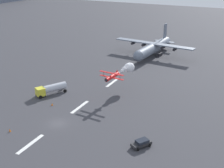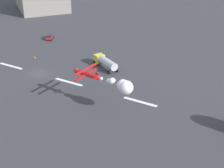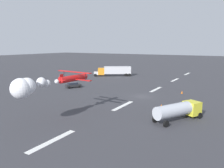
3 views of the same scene
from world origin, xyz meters
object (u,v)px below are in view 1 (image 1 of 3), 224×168
object	(u,v)px
cargo_transport_plane	(152,48)
followme_car_yellow	(142,143)
stunt_biplane_red	(126,69)
traffic_cone_near	(10,130)
fuel_tanker_truck	(51,89)
traffic_cone_far	(52,104)

from	to	relation	value
cargo_transport_plane	followme_car_yellow	size ratio (longest dim) A/B	7.27
cargo_transport_plane	stunt_biplane_red	bearing A→B (deg)	-173.44
stunt_biplane_red	traffic_cone_near	distance (m)	37.17
fuel_tanker_truck	traffic_cone_far	size ratio (longest dim) A/B	12.03
followme_car_yellow	traffic_cone_far	world-z (taller)	followme_car_yellow
followme_car_yellow	traffic_cone_far	bearing A→B (deg)	75.07
followme_car_yellow	traffic_cone_far	size ratio (longest dim) A/B	6.14
followme_car_yellow	traffic_cone_near	bearing A→B (deg)	104.90
cargo_transport_plane	followme_car_yellow	distance (m)	65.47
stunt_biplane_red	fuel_tanker_truck	bearing A→B (deg)	127.13
cargo_transport_plane	fuel_tanker_truck	distance (m)	50.89
cargo_transport_plane	traffic_cone_near	size ratio (longest dim) A/B	44.63
cargo_transport_plane	traffic_cone_far	distance (m)	55.68
traffic_cone_near	traffic_cone_far	bearing A→B (deg)	-1.31
cargo_transport_plane	followme_car_yellow	xyz separation A→B (m)	(-62.44, -19.53, -2.56)
cargo_transport_plane	fuel_tanker_truck	world-z (taller)	cargo_transport_plane
traffic_cone_far	stunt_biplane_red	bearing A→B (deg)	-33.87
followme_car_yellow	traffic_cone_near	size ratio (longest dim) A/B	6.14
cargo_transport_plane	traffic_cone_far	world-z (taller)	cargo_transport_plane
fuel_tanker_truck	followme_car_yellow	bearing A→B (deg)	-112.11
cargo_transport_plane	fuel_tanker_truck	xyz separation A→B (m)	(-49.06, 13.41, -1.63)
fuel_tanker_truck	traffic_cone_far	world-z (taller)	fuel_tanker_truck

